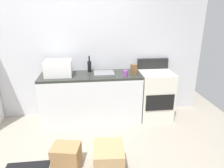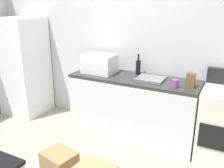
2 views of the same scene
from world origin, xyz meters
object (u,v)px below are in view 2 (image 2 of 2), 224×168
object	(u,v)px
wine_bottle	(138,67)
knife_block	(191,80)
coffee_mug	(175,84)
microwave	(99,64)
cardboard_box_medium	(60,164)
refrigerator	(24,66)

from	to	relation	value
wine_bottle	knife_block	world-z (taller)	wine_bottle
wine_bottle	coffee_mug	distance (m)	0.71
wine_bottle	coffee_mug	bearing A→B (deg)	-28.70
coffee_mug	knife_block	bearing A→B (deg)	29.66
wine_bottle	knife_block	bearing A→B (deg)	-17.45
microwave	wine_bottle	distance (m)	0.57
cardboard_box_medium	refrigerator	bearing A→B (deg)	144.88
microwave	cardboard_box_medium	xyz separation A→B (m)	(0.18, -1.23, -0.88)
microwave	knife_block	size ratio (longest dim) A/B	2.56
microwave	wine_bottle	size ratio (longest dim) A/B	1.53
coffee_mug	knife_block	xyz separation A→B (m)	(0.16, 0.09, 0.04)
wine_bottle	knife_block	xyz separation A→B (m)	(0.78, -0.25, -0.02)
wine_bottle	coffee_mug	xyz separation A→B (m)	(0.62, -0.34, -0.06)
wine_bottle	coffee_mug	world-z (taller)	wine_bottle
refrigerator	microwave	xyz separation A→B (m)	(1.50, 0.05, 0.21)
microwave	wine_bottle	world-z (taller)	wine_bottle
refrigerator	wine_bottle	size ratio (longest dim) A/B	5.53
wine_bottle	cardboard_box_medium	distance (m)	1.69
refrigerator	knife_block	world-z (taller)	refrigerator
refrigerator	microwave	distance (m)	1.51
coffee_mug	microwave	bearing A→B (deg)	172.05
refrigerator	microwave	size ratio (longest dim) A/B	3.61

